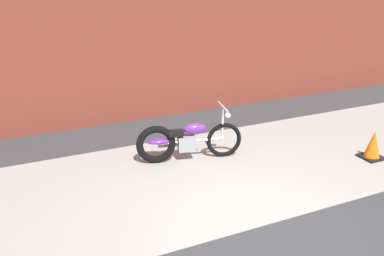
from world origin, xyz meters
The scene contains 4 objects.
ground_plane centered at (0.00, 0.00, 0.00)m, with size 80.00×80.00×0.00m, color #38383A.
sidewalk_slab centered at (0.00, 1.75, 0.00)m, with size 36.00×3.50×0.01m, color #9E998E.
motorcycle_purple centered at (-0.12, 2.44, 0.40)m, with size 1.98×0.72×1.03m.
traffic_cone centered at (3.20, 1.04, 0.25)m, with size 0.40×0.40×0.55m.
Camera 1 is at (-2.87, -4.04, 3.35)m, focal length 38.52 mm.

